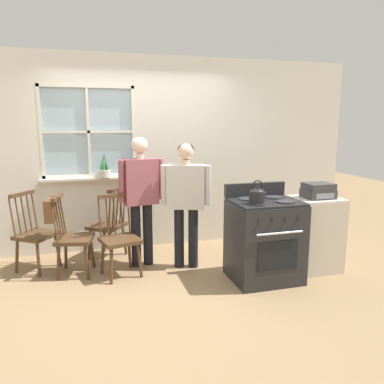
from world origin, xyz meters
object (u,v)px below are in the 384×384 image
(person_teen_center, at_px, (186,194))
(side_counter, at_px, (314,234))
(chair_center_cluster, at_px, (120,239))
(stove, at_px, (264,239))
(chair_by_window, at_px, (73,239))
(chair_near_stove, at_px, (35,235))
(potted_plant, at_px, (104,170))
(person_elderly_left, at_px, (141,190))
(handbag, at_px, (51,210))
(stereo, at_px, (318,191))
(kettle, at_px, (257,195))
(chair_near_wall, at_px, (108,226))

(person_teen_center, relative_size, side_counter, 1.72)
(chair_center_cluster, bearing_deg, stove, -34.41)
(chair_by_window, relative_size, side_counter, 1.07)
(chair_center_cluster, xyz_separation_m, chair_near_stove, (-0.98, 0.46, 0.00))
(stove, height_order, potted_plant, potted_plant)
(person_elderly_left, distance_m, stove, 1.60)
(potted_plant, distance_m, side_counter, 2.87)
(person_teen_center, relative_size, stove, 1.42)
(handbag, xyz_separation_m, stereo, (3.07, -0.70, 0.20))
(chair_by_window, height_order, handbag, same)
(chair_by_window, xyz_separation_m, chair_near_stove, (-0.45, 0.28, 0.00))
(chair_center_cluster, distance_m, potted_plant, 1.17)
(person_elderly_left, bearing_deg, potted_plant, 111.25)
(chair_center_cluster, relative_size, potted_plant, 2.78)
(person_teen_center, height_order, potted_plant, person_teen_center)
(chair_near_stove, bearing_deg, kettle, -80.21)
(handbag, bearing_deg, stove, -18.53)
(chair_near_stove, xyz_separation_m, person_teen_center, (1.80, -0.42, 0.50))
(stove, bearing_deg, side_counter, 8.12)
(chair_center_cluster, bearing_deg, chair_by_window, 146.28)
(chair_center_cluster, xyz_separation_m, kettle, (1.41, -0.69, 0.59))
(person_elderly_left, xyz_separation_m, handbag, (-1.06, -0.02, -0.18))
(chair_near_stove, bearing_deg, stove, -76.21)
(chair_near_stove, bearing_deg, side_counter, -70.05)
(chair_by_window, xyz_separation_m, person_elderly_left, (0.83, 0.07, 0.54))
(person_elderly_left, xyz_separation_m, kettle, (1.12, -0.94, 0.05))
(person_elderly_left, distance_m, potted_plant, 0.80)
(chair_by_window, bearing_deg, side_counter, -91.23)
(side_counter, bearing_deg, stove, -171.88)
(person_elderly_left, bearing_deg, stove, -41.27)
(potted_plant, xyz_separation_m, handbag, (-0.66, -0.70, -0.36))
(stove, height_order, stereo, stove)
(stove, relative_size, potted_plant, 3.13)
(stereo, bearing_deg, chair_center_cluster, 168.37)
(chair_near_wall, height_order, handbag, same)
(potted_plant, distance_m, stereo, 2.79)
(kettle, bearing_deg, stove, 37.75)
(person_teen_center, distance_m, stereo, 1.58)
(chair_near_wall, xyz_separation_m, potted_plant, (-0.00, 0.28, 0.71))
(person_teen_center, relative_size, kettle, 6.25)
(kettle, xyz_separation_m, side_counter, (0.90, 0.24, -0.57))
(stereo, bearing_deg, potted_plant, 149.88)
(person_teen_center, distance_m, stove, 1.08)
(chair_by_window, distance_m, stereo, 2.97)
(chair_near_stove, relative_size, stove, 0.89)
(kettle, distance_m, handbag, 2.37)
(kettle, bearing_deg, side_counter, 14.68)
(potted_plant, bearing_deg, side_counter, -29.75)
(side_counter, bearing_deg, potted_plant, 150.25)
(chair_near_wall, bearing_deg, kettle, 84.86)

